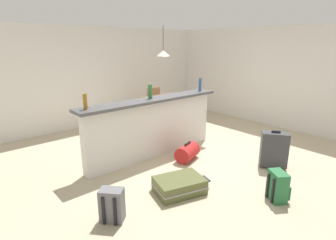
% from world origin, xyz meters
% --- Properties ---
extents(ground_plane, '(13.00, 13.00, 0.05)m').
position_xyz_m(ground_plane, '(0.00, 0.00, -0.03)').
color(ground_plane, '#BCAD8E').
extents(wall_back, '(6.60, 0.10, 2.50)m').
position_xyz_m(wall_back, '(0.00, 3.05, 1.25)').
color(wall_back, silver).
rests_on(wall_back, ground_plane).
extents(wall_right, '(0.10, 6.00, 2.50)m').
position_xyz_m(wall_right, '(3.05, 0.30, 1.25)').
color(wall_right, silver).
rests_on(wall_right, ground_plane).
extents(partition_half_wall, '(2.80, 0.20, 1.07)m').
position_xyz_m(partition_half_wall, '(-0.53, 0.35, 0.53)').
color(partition_half_wall, silver).
rests_on(partition_half_wall, ground_plane).
extents(bar_countertop, '(2.96, 0.40, 0.05)m').
position_xyz_m(bar_countertop, '(-0.53, 0.35, 1.09)').
color(bar_countertop, '#4C4C51').
rests_on(bar_countertop, partition_half_wall).
extents(bottle_amber, '(0.06, 0.06, 0.24)m').
position_xyz_m(bottle_amber, '(-1.82, 0.38, 1.24)').
color(bottle_amber, '#9E661E').
rests_on(bottle_amber, bar_countertop).
extents(bottle_green, '(0.07, 0.07, 0.26)m').
position_xyz_m(bottle_green, '(-0.57, 0.38, 1.24)').
color(bottle_green, '#2D6B38').
rests_on(bottle_green, bar_countertop).
extents(bottle_blue, '(0.06, 0.06, 0.27)m').
position_xyz_m(bottle_blue, '(0.72, 0.33, 1.25)').
color(bottle_blue, '#284C89').
rests_on(bottle_blue, bar_countertop).
extents(dining_table, '(1.10, 0.80, 0.74)m').
position_xyz_m(dining_table, '(0.97, 1.77, 0.65)').
color(dining_table, brown).
rests_on(dining_table, ground_plane).
extents(dining_chair_near_partition, '(0.48, 0.48, 0.93)m').
position_xyz_m(dining_chair_near_partition, '(0.90, 1.18, 0.52)').
color(dining_chair_near_partition, '#9E754C').
rests_on(dining_chair_near_partition, ground_plane).
extents(dining_chair_far_side, '(0.45, 0.45, 0.93)m').
position_xyz_m(dining_chair_far_side, '(1.00, 2.37, 0.52)').
color(dining_chair_far_side, '#9E754C').
rests_on(dining_chair_far_side, ground_plane).
extents(pendant_lamp, '(0.34, 0.34, 0.76)m').
position_xyz_m(pendant_lamp, '(0.88, 1.72, 1.85)').
color(pendant_lamp, black).
extents(suitcase_flat_olive, '(0.89, 0.67, 0.22)m').
position_xyz_m(suitcase_flat_olive, '(-1.09, -0.96, 0.11)').
color(suitcase_flat_olive, '#51562D').
rests_on(suitcase_flat_olive, ground_plane).
extents(suitcase_upright_charcoal, '(0.45, 0.50, 0.67)m').
position_xyz_m(suitcase_upright_charcoal, '(0.71, -1.43, 0.33)').
color(suitcase_upright_charcoal, '#38383D').
rests_on(suitcase_upright_charcoal, ground_plane).
extents(backpack_grey, '(0.34, 0.34, 0.42)m').
position_xyz_m(backpack_grey, '(-2.15, -0.88, 0.20)').
color(backpack_grey, slate).
rests_on(backpack_grey, ground_plane).
extents(duffel_bag_red, '(0.55, 0.44, 0.34)m').
position_xyz_m(duffel_bag_red, '(-0.21, -0.23, 0.15)').
color(duffel_bag_red, red).
rests_on(duffel_bag_red, ground_plane).
extents(backpack_green, '(0.33, 0.34, 0.42)m').
position_xyz_m(backpack_green, '(-0.22, -1.99, 0.20)').
color(backpack_green, '#286B3D').
rests_on(backpack_green, ground_plane).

